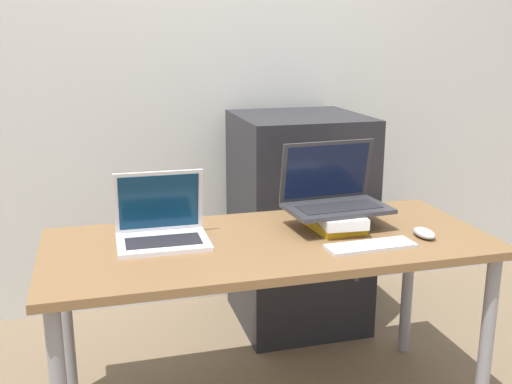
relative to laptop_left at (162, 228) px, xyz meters
The scene contains 8 objects.
wall_back 1.25m from the laptop_left, 69.91° to the left, with size 8.00×0.05×2.70m.
desk 0.40m from the laptop_left, 12.13° to the right, with size 1.59×0.69×0.70m.
laptop_left is the anchor object (origin of this frame).
book_stack 0.65m from the laptop_left, ahead, with size 0.19×0.27×0.07m.
laptop_on_books 0.66m from the laptop_left, ahead, with size 0.39×0.27×0.25m.
wireless_keyboard 0.73m from the laptop_left, 20.38° to the right, with size 0.32×0.11×0.01m.
mouse 0.95m from the laptop_left, 12.60° to the right, with size 0.06×0.11×0.03m.
mini_fridge 1.00m from the laptop_left, 40.82° to the left, with size 0.59×0.61×1.05m.
Camera 1 is at (-0.59, -1.60, 1.41)m, focal length 42.00 mm.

